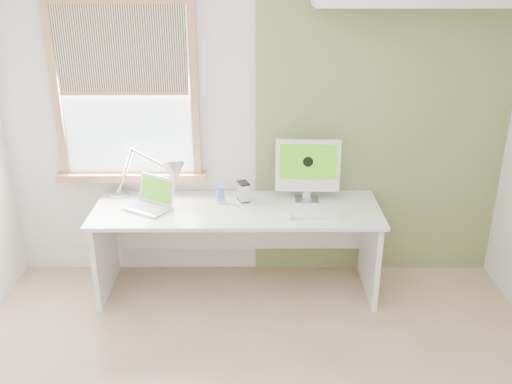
{
  "coord_description": "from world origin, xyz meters",
  "views": [
    {
      "loc": [
        -0.01,
        -2.53,
        2.49
      ],
      "look_at": [
        0.0,
        1.05,
        1.0
      ],
      "focal_mm": 39.22,
      "sensor_mm": 36.0,
      "label": 1
    }
  ],
  "objects_px": {
    "desk_lamp": "(164,175)",
    "laptop": "(152,200)",
    "external_drive": "(244,192)",
    "imac": "(308,167)",
    "desk": "(237,227)"
  },
  "relations": [
    {
      "from": "desk_lamp",
      "to": "laptop",
      "type": "xyz_separation_m",
      "value": [
        -0.08,
        -0.13,
        -0.16
      ]
    },
    {
      "from": "desk_lamp",
      "to": "external_drive",
      "type": "distance_m",
      "value": 0.64
    },
    {
      "from": "laptop",
      "to": "external_drive",
      "type": "xyz_separation_m",
      "value": [
        0.7,
        0.13,
        0.02
      ]
    },
    {
      "from": "laptop",
      "to": "imac",
      "type": "xyz_separation_m",
      "value": [
        1.2,
        0.15,
        0.22
      ]
    },
    {
      "from": "laptop",
      "to": "imac",
      "type": "relative_size",
      "value": 0.82
    },
    {
      "from": "desk_lamp",
      "to": "imac",
      "type": "distance_m",
      "value": 1.12
    },
    {
      "from": "desk",
      "to": "desk_lamp",
      "type": "relative_size",
      "value": 3.16
    },
    {
      "from": "desk_lamp",
      "to": "imac",
      "type": "xyz_separation_m",
      "value": [
        1.12,
        0.02,
        0.06
      ]
    },
    {
      "from": "desk_lamp",
      "to": "laptop",
      "type": "relative_size",
      "value": 1.68
    },
    {
      "from": "desk_lamp",
      "to": "imac",
      "type": "relative_size",
      "value": 1.39
    },
    {
      "from": "desk",
      "to": "desk_lamp",
      "type": "height_order",
      "value": "desk_lamp"
    },
    {
      "from": "laptop",
      "to": "external_drive",
      "type": "height_order",
      "value": "laptop"
    },
    {
      "from": "imac",
      "to": "laptop",
      "type": "bearing_deg",
      "value": -172.94
    },
    {
      "from": "laptop",
      "to": "desk",
      "type": "bearing_deg",
      "value": 3.9
    },
    {
      "from": "desk",
      "to": "laptop",
      "type": "distance_m",
      "value": 0.7
    }
  ]
}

